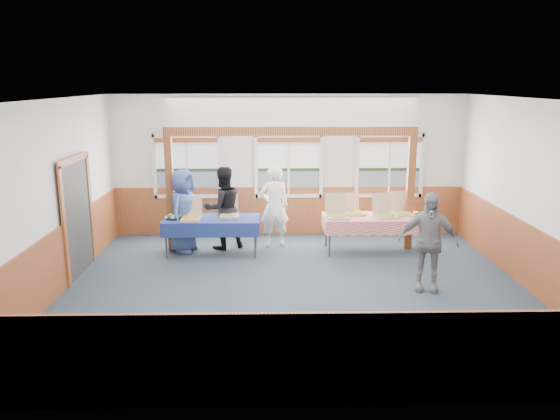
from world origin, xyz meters
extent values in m
plane|color=#293442|center=(0.00, 0.00, 0.00)|extent=(8.00, 8.00, 0.00)
plane|color=white|center=(0.00, 0.00, 3.20)|extent=(8.00, 8.00, 0.00)
plane|color=silver|center=(0.00, 3.50, 1.60)|extent=(8.00, 0.00, 8.00)
plane|color=silver|center=(0.00, -3.50, 1.60)|extent=(8.00, 0.00, 8.00)
plane|color=silver|center=(-4.00, 0.00, 1.60)|extent=(0.00, 8.00, 8.00)
plane|color=silver|center=(4.00, 0.00, 1.60)|extent=(0.00, 8.00, 8.00)
cube|color=brown|center=(0.00, 3.48, 0.55)|extent=(7.98, 0.05, 1.10)
cube|color=brown|center=(0.00, -3.48, 0.55)|extent=(7.98, 0.05, 1.10)
cube|color=brown|center=(-3.98, 0.00, 0.55)|extent=(0.05, 6.98, 1.10)
cube|color=brown|center=(3.98, 0.00, 0.55)|extent=(0.05, 6.98, 1.10)
cube|color=#323232|center=(-3.96, 0.90, 1.05)|extent=(0.06, 1.30, 2.10)
cube|color=white|center=(-2.30, 3.44, 0.91)|extent=(1.52, 0.05, 0.08)
cube|color=white|center=(-2.30, 3.44, 2.29)|extent=(1.52, 0.05, 0.08)
cube|color=white|center=(-3.04, 3.44, 1.60)|extent=(0.08, 0.05, 1.46)
cube|color=white|center=(-1.56, 3.44, 1.60)|extent=(0.08, 0.05, 1.46)
cube|color=white|center=(-2.30, 3.44, 1.60)|extent=(0.05, 0.05, 1.30)
cube|color=slate|center=(-2.30, 3.48, 1.21)|extent=(1.40, 0.02, 0.52)
cube|color=#1C381C|center=(-2.30, 3.48, 1.51)|extent=(1.40, 0.02, 0.08)
cube|color=silver|center=(-2.30, 3.48, 1.90)|extent=(1.40, 0.02, 0.70)
cube|color=brown|center=(-2.30, 3.42, 2.19)|extent=(1.40, 0.07, 0.10)
cube|color=white|center=(0.00, 3.44, 0.91)|extent=(1.52, 0.05, 0.08)
cube|color=white|center=(0.00, 3.44, 2.29)|extent=(1.52, 0.05, 0.08)
cube|color=white|center=(-0.74, 3.44, 1.60)|extent=(0.08, 0.05, 1.46)
cube|color=white|center=(0.74, 3.44, 1.60)|extent=(0.08, 0.05, 1.46)
cube|color=white|center=(0.00, 3.44, 1.60)|extent=(0.05, 0.05, 1.30)
cube|color=slate|center=(0.00, 3.48, 1.21)|extent=(1.40, 0.02, 0.52)
cube|color=#1C381C|center=(0.00, 3.48, 1.51)|extent=(1.40, 0.02, 0.08)
cube|color=silver|center=(0.00, 3.48, 1.90)|extent=(1.40, 0.02, 0.70)
cube|color=brown|center=(0.00, 3.42, 2.19)|extent=(1.40, 0.07, 0.10)
cube|color=white|center=(2.30, 3.44, 0.91)|extent=(1.52, 0.05, 0.08)
cube|color=white|center=(2.30, 3.44, 2.29)|extent=(1.52, 0.05, 0.08)
cube|color=white|center=(1.56, 3.44, 1.60)|extent=(0.08, 0.05, 1.46)
cube|color=white|center=(3.04, 3.44, 1.60)|extent=(0.08, 0.05, 1.46)
cube|color=white|center=(2.30, 3.44, 1.60)|extent=(0.05, 0.05, 1.30)
cube|color=slate|center=(2.30, 3.48, 1.21)|extent=(1.40, 0.02, 0.52)
cube|color=#1C381C|center=(2.30, 3.48, 1.51)|extent=(1.40, 0.02, 0.08)
cube|color=silver|center=(2.30, 3.48, 1.90)|extent=(1.40, 0.02, 0.70)
cube|color=brown|center=(2.30, 3.42, 2.19)|extent=(1.40, 0.07, 0.10)
cube|color=#632E16|center=(-2.50, 2.30, 1.20)|extent=(0.15, 0.15, 2.40)
cube|color=#632E16|center=(2.50, 2.30, 1.20)|extent=(0.15, 0.15, 2.40)
cube|color=#632E16|center=(0.00, 2.30, 2.49)|extent=(5.15, 0.18, 0.18)
cylinder|color=#323232|center=(-2.50, 1.65, 0.36)|extent=(0.04, 0.04, 0.73)
cylinder|color=#323232|center=(-2.50, 2.31, 0.36)|extent=(0.04, 0.04, 0.73)
cylinder|color=#323232|center=(-0.74, 1.65, 0.36)|extent=(0.04, 0.04, 0.73)
cylinder|color=#323232|center=(-0.74, 2.31, 0.36)|extent=(0.04, 0.04, 0.73)
cube|color=#323232|center=(-1.62, 1.98, 0.73)|extent=(2.04, 1.38, 0.03)
cube|color=navy|center=(-1.62, 1.98, 0.75)|extent=(2.12, 1.46, 0.01)
cube|color=navy|center=(-1.62, 1.56, 0.61)|extent=(1.84, 0.67, 0.28)
cube|color=navy|center=(-1.62, 2.40, 0.61)|extent=(1.84, 0.67, 0.28)
cylinder|color=#323232|center=(0.77, 1.73, 0.36)|extent=(0.04, 0.04, 0.73)
cylinder|color=#323232|center=(0.77, 2.42, 0.36)|extent=(0.04, 0.04, 0.73)
cylinder|color=#323232|center=(2.60, 1.73, 0.36)|extent=(0.04, 0.04, 0.73)
cylinder|color=#323232|center=(2.60, 2.42, 0.36)|extent=(0.04, 0.04, 0.73)
cube|color=#323232|center=(1.68, 2.08, 0.73)|extent=(1.99, 0.93, 0.03)
cube|color=red|center=(1.68, 2.08, 0.75)|extent=(2.06, 0.99, 0.01)
cube|color=red|center=(1.68, 1.64, 0.61)|extent=(2.00, 0.13, 0.28)
cube|color=red|center=(1.68, 2.51, 0.61)|extent=(2.00, 0.13, 0.28)
cube|color=tan|center=(-2.02, 1.83, 0.78)|extent=(0.39, 0.39, 0.04)
cylinder|color=gold|center=(-2.02, 1.83, 0.81)|extent=(0.34, 0.34, 0.01)
cube|color=tan|center=(-2.01, 2.06, 0.99)|extent=(0.38, 0.10, 0.37)
cube|color=tan|center=(-1.27, 2.10, 0.78)|extent=(0.42, 0.42, 0.04)
cylinder|color=#CFC35F|center=(-1.27, 2.10, 0.81)|extent=(0.37, 0.37, 0.01)
cube|color=tan|center=(-1.29, 2.33, 0.99)|extent=(0.39, 0.13, 0.38)
cube|color=tan|center=(0.93, 1.94, 0.78)|extent=(0.44, 0.44, 0.05)
cylinder|color=gold|center=(0.93, 1.94, 0.81)|extent=(0.39, 0.39, 0.01)
cube|color=tan|center=(0.93, 2.20, 1.02)|extent=(0.43, 0.11, 0.42)
cube|color=tan|center=(1.33, 2.23, 0.78)|extent=(0.46, 0.46, 0.04)
cylinder|color=gold|center=(1.33, 2.23, 0.81)|extent=(0.40, 0.40, 0.01)
cube|color=tan|center=(1.28, 2.45, 0.99)|extent=(0.39, 0.18, 0.37)
cube|color=tan|center=(1.93, 1.96, 0.78)|extent=(0.48, 0.48, 0.05)
cylinder|color=gold|center=(1.93, 1.96, 0.81)|extent=(0.42, 0.42, 0.01)
cube|color=tan|center=(1.89, 2.20, 1.01)|extent=(0.43, 0.16, 0.41)
cube|color=tan|center=(2.33, 2.18, 0.78)|extent=(0.42, 0.42, 0.05)
cylinder|color=#CFC35F|center=(2.33, 2.18, 0.81)|extent=(0.37, 0.37, 0.01)
cube|color=tan|center=(2.33, 2.42, 1.01)|extent=(0.41, 0.11, 0.40)
cylinder|color=black|center=(-2.37, 1.98, 0.77)|extent=(0.39, 0.39, 0.03)
cylinder|color=white|center=(-2.37, 1.98, 0.80)|extent=(0.09, 0.09, 0.04)
sphere|color=#30722B|center=(-2.26, 1.98, 0.80)|extent=(0.09, 0.09, 0.09)
sphere|color=beige|center=(-2.30, 2.06, 0.80)|extent=(0.09, 0.09, 0.09)
sphere|color=#30722B|center=(-2.39, 2.09, 0.80)|extent=(0.09, 0.09, 0.09)
sphere|color=beige|center=(-2.47, 2.03, 0.80)|extent=(0.09, 0.09, 0.09)
sphere|color=#30722B|center=(-2.47, 1.93, 0.80)|extent=(0.09, 0.09, 0.09)
sphere|color=beige|center=(-2.39, 1.88, 0.80)|extent=(0.09, 0.09, 0.09)
sphere|color=#30722B|center=(-2.30, 1.90, 0.80)|extent=(0.09, 0.09, 0.09)
cylinder|color=#8D5F17|center=(2.53, 1.83, 0.83)|extent=(0.07, 0.07, 0.15)
imported|color=white|center=(-0.34, 2.50, 0.88)|extent=(0.72, 0.55, 1.76)
imported|color=black|center=(-1.42, 2.39, 0.87)|extent=(1.05, 0.96, 1.75)
imported|color=#3C5998|center=(-2.22, 2.18, 0.87)|extent=(0.79, 0.98, 1.73)
imported|color=gray|center=(2.21, -0.09, 0.85)|extent=(1.07, 0.62, 1.71)
camera|label=1|loc=(-0.45, -8.81, 3.48)|focal=35.00mm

